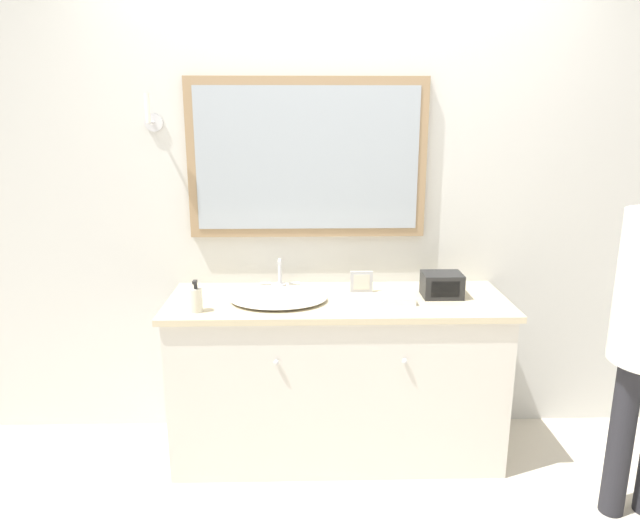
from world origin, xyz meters
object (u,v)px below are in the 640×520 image
appliance_box (442,285)px  soap_bottle (196,299)px  picture_frame (362,282)px  sink_basin (278,297)px

appliance_box → soap_bottle: bearing=-170.7°
appliance_box → picture_frame: size_ratio=1.70×
soap_bottle → picture_frame: size_ratio=1.34×
sink_basin → soap_bottle: bearing=-158.2°
picture_frame → appliance_box: bearing=-11.7°
sink_basin → picture_frame: bearing=16.9°
sink_basin → picture_frame: size_ratio=4.15×
picture_frame → soap_bottle: bearing=-160.8°
sink_basin → appliance_box: bearing=3.2°
soap_bottle → appliance_box: bearing=9.3°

